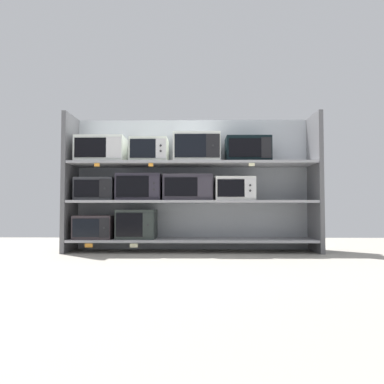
# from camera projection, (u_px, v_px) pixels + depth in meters

# --- Properties ---
(ground) EXTENTS (6.84, 6.00, 0.02)m
(ground) POSITION_uv_depth(u_px,v_px,m) (190.00, 266.00, 3.23)
(ground) COLOR gray
(back_panel) EXTENTS (3.04, 0.04, 1.62)m
(back_panel) POSITION_uv_depth(u_px,v_px,m) (192.00, 184.00, 4.53)
(back_panel) COLOR #9EA3A8
(back_panel) RESTS_ON ground
(upright_left) EXTENTS (0.05, 0.48, 1.62)m
(upright_left) POSITION_uv_depth(u_px,v_px,m) (70.00, 183.00, 4.29)
(upright_left) COLOR #5B5B5E
(upright_left) RESTS_ON ground
(upright_right) EXTENTS (0.05, 0.48, 1.62)m
(upright_right) POSITION_uv_depth(u_px,v_px,m) (315.00, 183.00, 4.25)
(upright_right) COLOR #5B5B5E
(upright_right) RESTS_ON ground
(shelf_0) EXTENTS (2.84, 0.48, 0.03)m
(shelf_0) POSITION_uv_depth(u_px,v_px,m) (192.00, 240.00, 4.24)
(shelf_0) COLOR #99999E
(shelf_0) RESTS_ON ground
(microwave_0) EXTENTS (0.44, 0.42, 0.27)m
(microwave_0) POSITION_uv_depth(u_px,v_px,m) (95.00, 227.00, 4.26)
(microwave_0) COLOR #31292D
(microwave_0) RESTS_ON shelf_0
(microwave_1) EXTENTS (0.45, 0.37, 0.34)m
(microwave_1) POSITION_uv_depth(u_px,v_px,m) (137.00, 224.00, 4.25)
(microwave_1) COLOR #2A312D
(microwave_1) RESTS_ON shelf_0
(price_tag_0) EXTENTS (0.09, 0.00, 0.04)m
(price_tag_0) POSITION_uv_depth(u_px,v_px,m) (89.00, 245.00, 4.01)
(price_tag_0) COLOR orange
(price_tag_1) EXTENTS (0.09, 0.00, 0.04)m
(price_tag_1) POSITION_uv_depth(u_px,v_px,m) (134.00, 246.00, 4.00)
(price_tag_1) COLOR beige
(shelf_1) EXTENTS (2.84, 0.48, 0.03)m
(shelf_1) POSITION_uv_depth(u_px,v_px,m) (192.00, 202.00, 4.26)
(shelf_1) COLOR #99999E
(microwave_2) EXTENTS (0.45, 0.36, 0.27)m
(microwave_2) POSITION_uv_depth(u_px,v_px,m) (96.00, 189.00, 4.28)
(microwave_2) COLOR #333439
(microwave_2) RESTS_ON shelf_1
(microwave_3) EXTENTS (0.52, 0.34, 0.31)m
(microwave_3) POSITION_uv_depth(u_px,v_px,m) (139.00, 187.00, 4.27)
(microwave_3) COLOR #2C2934
(microwave_3) RESTS_ON shelf_1
(microwave_4) EXTENTS (0.57, 0.37, 0.30)m
(microwave_4) POSITION_uv_depth(u_px,v_px,m) (188.00, 188.00, 4.26)
(microwave_4) COLOR #332F39
(microwave_4) RESTS_ON shelf_1
(microwave_5) EXTENTS (0.46, 0.41, 0.27)m
(microwave_5) POSITION_uv_depth(u_px,v_px,m) (234.00, 189.00, 4.25)
(microwave_5) COLOR silver
(microwave_5) RESTS_ON shelf_1
(shelf_2) EXTENTS (2.84, 0.48, 0.03)m
(shelf_2) POSITION_uv_depth(u_px,v_px,m) (192.00, 164.00, 4.28)
(shelf_2) COLOR #99999E
(microwave_6) EXTENTS (0.57, 0.38, 0.30)m
(microwave_6) POSITION_uv_depth(u_px,v_px,m) (102.00, 150.00, 4.30)
(microwave_6) COLOR silver
(microwave_6) RESTS_ON shelf_2
(microwave_7) EXTENTS (0.44, 0.37, 0.28)m
(microwave_7) POSITION_uv_depth(u_px,v_px,m) (149.00, 151.00, 4.29)
(microwave_7) COLOR silver
(microwave_7) RESTS_ON shelf_2
(microwave_8) EXTENTS (0.55, 0.41, 0.34)m
(microwave_8) POSITION_uv_depth(u_px,v_px,m) (197.00, 148.00, 4.28)
(microwave_8) COLOR silver
(microwave_8) RESTS_ON shelf_2
(microwave_9) EXTENTS (0.52, 0.36, 0.30)m
(microwave_9) POSITION_uv_depth(u_px,v_px,m) (248.00, 150.00, 4.27)
(microwave_9) COLOR black
(microwave_9) RESTS_ON shelf_2
(price_tag_2) EXTENTS (0.06, 0.00, 0.04)m
(price_tag_2) POSITION_uv_depth(u_px,v_px,m) (97.00, 165.00, 4.05)
(price_tag_2) COLOR orange
(price_tag_3) EXTENTS (0.05, 0.00, 0.04)m
(price_tag_3) POSITION_uv_depth(u_px,v_px,m) (151.00, 165.00, 4.04)
(price_tag_3) COLOR orange
(price_tag_4) EXTENTS (0.07, 0.00, 0.03)m
(price_tag_4) POSITION_uv_depth(u_px,v_px,m) (252.00, 165.00, 4.03)
(price_tag_4) COLOR beige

